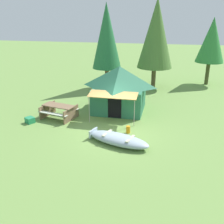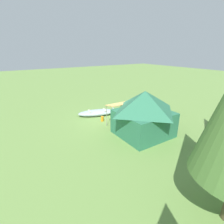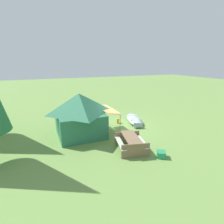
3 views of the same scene
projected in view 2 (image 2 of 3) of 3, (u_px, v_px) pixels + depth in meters
The scene contains 6 objects.
ground_plane at pixel (112, 120), 12.87m from camera, with size 80.00×80.00×0.00m, color #6D9347.
beached_rowboat at pixel (97, 113), 13.62m from camera, with size 3.12×1.85×0.45m.
canvas_cabin_tent at pixel (144, 113), 10.18m from camera, with size 3.16×3.81×2.69m.
picnic_table at pixel (155, 109), 13.62m from camera, with size 2.08×1.80×0.76m.
cooler_box at pixel (157, 107), 15.17m from camera, with size 0.45×0.39×0.31m, color #258C58.
fuel_can at pixel (102, 119), 12.53m from camera, with size 0.20×0.20×0.36m, color orange.
Camera 2 is at (6.51, 10.00, 4.86)m, focal length 28.01 mm.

